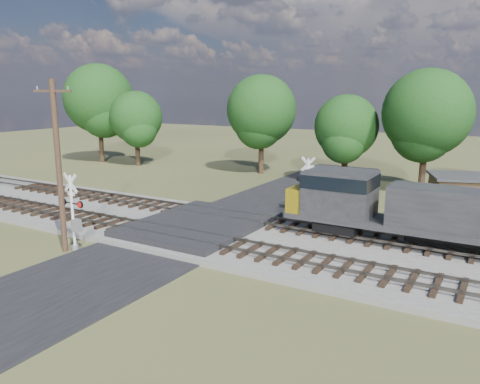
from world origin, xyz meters
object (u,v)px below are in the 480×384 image
Objects in this scene: utility_pole at (58,163)px; equipment_shed at (460,194)px; crossing_signal_near at (74,219)px; crossing_signal_far at (306,192)px.

utility_pole is 26.42m from equipment_shed.
equipment_shed is at bearing 50.66° from crossing_signal_near.
utility_pole is (-8.35, -13.25, 3.05)m from crossing_signal_far.
crossing_signal_far is 11.02m from equipment_shed.
equipment_shed is (8.97, 6.40, -0.35)m from crossing_signal_far.
crossing_signal_far is 15.96m from utility_pole.
equipment_shed is at bearing 34.75° from utility_pole.
equipment_shed is at bearing -141.18° from crossing_signal_far.
utility_pole is at bearing -141.28° from crossing_signal_near.
utility_pole reaches higher than equipment_shed.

